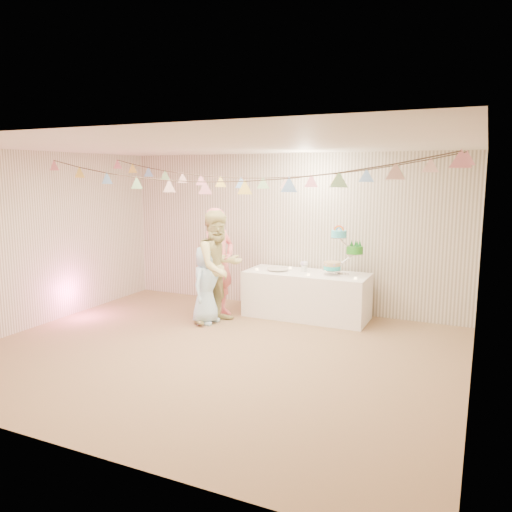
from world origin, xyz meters
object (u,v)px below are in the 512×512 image
at_px(person_adult_a, 218,263).
at_px(person_child, 206,284).
at_px(table, 306,295).
at_px(person_adult_b, 219,267).
at_px(cake_stand, 342,251).

height_order(person_adult_a, person_child, person_adult_a).
relative_size(person_adult_a, person_child, 1.44).
height_order(table, person_child, person_child).
bearing_deg(person_child, person_adult_b, -48.50).
bearing_deg(person_child, table, -50.51).
distance_m(person_adult_b, person_child, 0.33).
bearing_deg(table, person_adult_a, -159.71).
distance_m(person_adult_a, person_adult_b, 0.37).
xyz_separation_m(cake_stand, person_adult_a, (-1.87, -0.54, -0.24)).
xyz_separation_m(cake_stand, person_adult_b, (-1.69, -0.86, -0.24)).
relative_size(cake_stand, person_adult_a, 0.41).
bearing_deg(cake_stand, table, -174.81).
bearing_deg(cake_stand, person_child, -152.07).
relative_size(person_adult_b, person_child, 1.43).
height_order(table, person_adult_b, person_adult_b).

